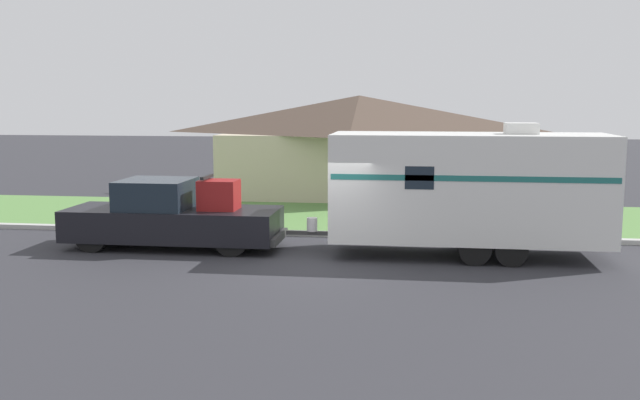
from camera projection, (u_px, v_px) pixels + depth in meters
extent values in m
plane|color=#2D2D33|center=(319.00, 265.00, 17.45)|extent=(120.00, 120.00, 0.00)
cube|color=#ADADA8|center=(337.00, 234.00, 21.12)|extent=(80.00, 0.30, 0.14)
cube|color=#568442|center=(348.00, 216.00, 24.71)|extent=(80.00, 7.00, 0.03)
cube|color=beige|center=(359.00, 164.00, 30.43)|extent=(11.03, 6.11, 2.64)
pyramid|color=#4C3D33|center=(359.00, 114.00, 30.14)|extent=(11.92, 6.60, 1.58)
cube|color=#4C3828|center=(352.00, 178.00, 27.50)|extent=(1.00, 0.06, 2.10)
cylinder|color=black|center=(92.00, 235.00, 18.95)|extent=(0.89, 0.28, 0.89)
cylinder|color=black|center=(118.00, 225.00, 20.59)|extent=(0.89, 0.28, 0.89)
cylinder|color=black|center=(231.00, 239.00, 18.43)|extent=(0.89, 0.28, 0.89)
cylinder|color=black|center=(247.00, 228.00, 20.07)|extent=(0.89, 0.28, 0.89)
cube|color=black|center=(135.00, 223.00, 19.62)|extent=(3.58, 2.03, 0.84)
cube|color=#19232D|center=(156.00, 194.00, 19.42)|extent=(1.86, 1.87, 0.79)
cube|color=black|center=(237.00, 225.00, 19.23)|extent=(2.21, 2.03, 0.84)
cube|color=#333333|center=(279.00, 237.00, 19.12)|extent=(0.12, 1.83, 0.20)
cube|color=maroon|center=(219.00, 195.00, 19.18)|extent=(1.02, 0.85, 0.80)
cube|color=black|center=(207.00, 177.00, 19.16)|extent=(0.10, 0.94, 0.08)
cylinder|color=black|center=(475.00, 249.00, 17.41)|extent=(0.79, 0.22, 0.79)
cylinder|color=black|center=(469.00, 234.00, 19.45)|extent=(0.79, 0.22, 0.79)
cylinder|color=black|center=(511.00, 251.00, 17.30)|extent=(0.79, 0.22, 0.79)
cylinder|color=black|center=(502.00, 235.00, 19.33)|extent=(0.79, 0.22, 0.79)
cube|color=silver|center=(469.00, 187.00, 18.25)|extent=(6.98, 2.35, 2.72)
cube|color=#1E6660|center=(472.00, 179.00, 17.04)|extent=(6.84, 0.01, 0.14)
cube|color=#383838|center=(310.00, 233.00, 18.99)|extent=(1.27, 0.12, 0.10)
cylinder|color=silver|center=(312.00, 224.00, 18.94)|extent=(0.28, 0.28, 0.36)
cube|color=silver|center=(521.00, 128.00, 17.87)|extent=(0.80, 0.68, 0.28)
cube|color=#19232D|center=(419.00, 178.00, 17.21)|extent=(0.70, 0.01, 0.56)
cylinder|color=brown|center=(165.00, 208.00, 22.72)|extent=(0.09, 0.09, 1.19)
cube|color=#B2B2B2|center=(165.00, 186.00, 22.62)|extent=(0.48, 0.20, 0.22)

